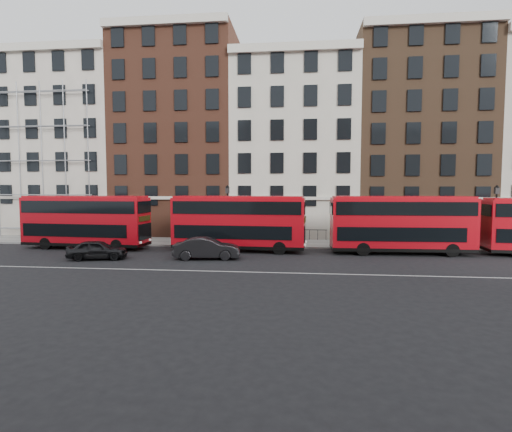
# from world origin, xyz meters

# --- Properties ---
(ground) EXTENTS (120.00, 120.00, 0.00)m
(ground) POSITION_xyz_m (0.00, 0.00, 0.00)
(ground) COLOR black
(ground) RESTS_ON ground
(pavement) EXTENTS (80.00, 5.00, 0.15)m
(pavement) POSITION_xyz_m (0.00, 10.50, 0.07)
(pavement) COLOR gray
(pavement) RESTS_ON ground
(kerb) EXTENTS (80.00, 0.30, 0.16)m
(kerb) POSITION_xyz_m (0.00, 8.00, 0.08)
(kerb) COLOR gray
(kerb) RESTS_ON ground
(road_centre_line) EXTENTS (70.00, 0.12, 0.01)m
(road_centre_line) POSITION_xyz_m (0.00, -2.00, 0.01)
(road_centre_line) COLOR white
(road_centre_line) RESTS_ON ground
(building_terrace) EXTENTS (64.00, 11.95, 22.00)m
(building_terrace) POSITION_xyz_m (-0.31, 17.88, 10.24)
(building_terrace) COLOR #B2A99A
(building_terrace) RESTS_ON ground
(bus_a) EXTENTS (10.97, 3.36, 4.55)m
(bus_a) POSITION_xyz_m (-17.67, 6.02, 2.44)
(bus_a) COLOR #B30913
(bus_a) RESTS_ON ground
(bus_b) EXTENTS (10.98, 3.16, 4.56)m
(bus_b) POSITION_xyz_m (-4.39, 6.02, 2.45)
(bus_b) COLOR #B30913
(bus_b) RESTS_ON ground
(bus_c) EXTENTS (10.96, 2.90, 4.58)m
(bus_c) POSITION_xyz_m (8.54, 6.02, 2.46)
(bus_c) COLOR #B30913
(bus_c) RESTS_ON ground
(car_rear) EXTENTS (4.45, 2.55, 1.43)m
(car_rear) POSITION_xyz_m (-14.07, 1.16, 0.71)
(car_rear) COLOR black
(car_rear) RESTS_ON ground
(car_front) EXTENTS (5.00, 2.29, 1.59)m
(car_front) POSITION_xyz_m (-6.14, 2.19, 0.79)
(car_front) COLOR black
(car_front) RESTS_ON ground
(lamp_post_left) EXTENTS (0.44, 0.44, 5.33)m
(lamp_post_left) POSITION_xyz_m (-5.82, 8.93, 3.08)
(lamp_post_left) COLOR black
(lamp_post_left) RESTS_ON pavement
(lamp_post_right) EXTENTS (0.44, 0.44, 5.33)m
(lamp_post_right) POSITION_xyz_m (16.83, 8.68, 3.08)
(lamp_post_right) COLOR black
(lamp_post_right) RESTS_ON pavement
(iron_railings) EXTENTS (6.60, 0.06, 1.00)m
(iron_railings) POSITION_xyz_m (0.00, 12.70, 0.65)
(iron_railings) COLOR black
(iron_railings) RESTS_ON pavement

